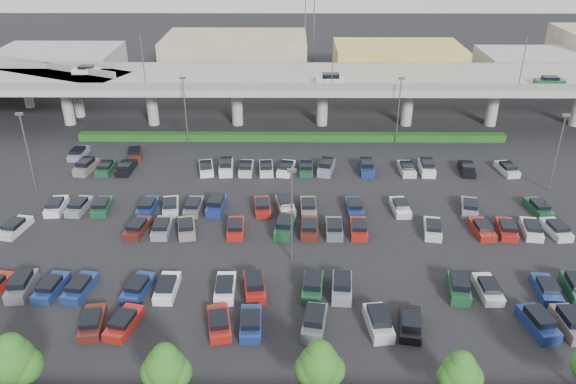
% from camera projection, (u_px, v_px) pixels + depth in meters
% --- Properties ---
extents(ground, '(280.00, 280.00, 0.00)m').
position_uv_depth(ground, '(292.00, 221.00, 65.10)').
color(ground, black).
extents(overpass, '(150.00, 13.00, 15.80)m').
position_uv_depth(overpass, '(291.00, 84.00, 90.38)').
color(overpass, gray).
rests_on(overpass, ground).
extents(on_ramp, '(50.93, 30.13, 8.80)m').
position_uv_depth(on_ramp, '(2.00, 66.00, 100.57)').
color(on_ramp, gray).
rests_on(on_ramp, ground).
extents(hedge, '(66.00, 1.60, 1.10)m').
position_uv_depth(hedge, '(292.00, 137.00, 87.10)').
color(hedge, '#173D12').
rests_on(hedge, ground).
extents(tree_row, '(65.07, 3.66, 5.94)m').
position_uv_depth(tree_row, '(301.00, 365.00, 39.89)').
color(tree_row, '#332316').
rests_on(tree_row, ground).
extents(parked_cars, '(62.97, 41.69, 1.67)m').
position_uv_depth(parked_cars, '(281.00, 230.00, 62.14)').
color(parked_cars, silver).
rests_on(parked_cars, ground).
extents(light_poles, '(66.90, 48.38, 10.30)m').
position_uv_depth(light_poles, '(256.00, 165.00, 64.06)').
color(light_poles, '#54545A').
rests_on(light_poles, ground).
extents(distant_buildings, '(138.00, 24.00, 9.00)m').
position_uv_depth(distant_buildings, '(350.00, 59.00, 118.32)').
color(distant_buildings, gray).
rests_on(distant_buildings, ground).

